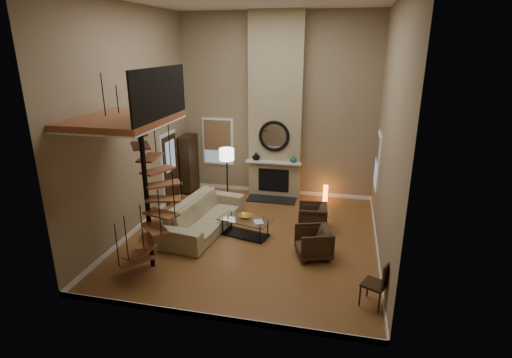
% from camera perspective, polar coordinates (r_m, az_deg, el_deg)
% --- Properties ---
extents(ground, '(6.00, 6.50, 0.01)m').
position_cam_1_polar(ground, '(10.12, -0.51, -8.27)').
color(ground, '#94602F').
rests_on(ground, ground).
extents(back_wall, '(6.00, 0.02, 5.50)m').
position_cam_1_polar(back_wall, '(12.35, 2.98, 10.11)').
color(back_wall, '#8E7B5C').
rests_on(back_wall, ground).
extents(front_wall, '(6.00, 0.02, 5.50)m').
position_cam_1_polar(front_wall, '(6.19, -7.52, 1.31)').
color(front_wall, '#8E7B5C').
rests_on(front_wall, ground).
extents(left_wall, '(0.02, 6.50, 5.50)m').
position_cam_1_polar(left_wall, '(10.31, -17.15, 7.62)').
color(left_wall, '#8E7B5C').
rests_on(left_wall, ground).
extents(right_wall, '(0.02, 6.50, 5.50)m').
position_cam_1_polar(right_wall, '(9.01, 18.45, 6.00)').
color(right_wall, '#8E7B5C').
rests_on(right_wall, ground).
extents(baseboard_back, '(6.00, 0.02, 0.12)m').
position_cam_1_polar(baseboard_back, '(13.01, 2.77, -1.69)').
color(baseboard_back, white).
rests_on(baseboard_back, ground).
extents(baseboard_front, '(6.00, 0.02, 0.12)m').
position_cam_1_polar(baseboard_front, '(7.45, -6.57, -18.84)').
color(baseboard_front, white).
rests_on(baseboard_front, ground).
extents(baseboard_left, '(0.02, 6.50, 0.12)m').
position_cam_1_polar(baseboard_left, '(11.10, -15.79, -6.11)').
color(baseboard_left, white).
rests_on(baseboard_left, ground).
extents(baseboard_right, '(0.02, 6.50, 0.12)m').
position_cam_1_polar(baseboard_right, '(9.91, 16.79, -9.32)').
color(baseboard_right, white).
rests_on(baseboard_right, ground).
extents(chimney_breast, '(1.60, 0.38, 5.50)m').
position_cam_1_polar(chimney_breast, '(12.16, 2.82, 9.98)').
color(chimney_breast, '#9C8B65').
rests_on(chimney_breast, ground).
extents(hearth, '(1.50, 0.60, 0.04)m').
position_cam_1_polar(hearth, '(12.41, 2.22, -2.92)').
color(hearth, black).
rests_on(hearth, ground).
extents(firebox, '(0.95, 0.02, 0.72)m').
position_cam_1_polar(firebox, '(12.49, 2.50, -0.18)').
color(firebox, black).
rests_on(firebox, chimney_breast).
extents(mantel, '(1.70, 0.18, 0.06)m').
position_cam_1_polar(mantel, '(12.24, 2.47, 2.36)').
color(mantel, white).
rests_on(mantel, chimney_breast).
extents(mirror_frame, '(0.94, 0.10, 0.94)m').
position_cam_1_polar(mirror_frame, '(12.09, 2.58, 6.08)').
color(mirror_frame, black).
rests_on(mirror_frame, chimney_breast).
extents(mirror_disc, '(0.80, 0.01, 0.80)m').
position_cam_1_polar(mirror_disc, '(12.10, 2.59, 6.09)').
color(mirror_disc, white).
rests_on(mirror_disc, chimney_breast).
extents(vase_left, '(0.24, 0.24, 0.25)m').
position_cam_1_polar(vase_left, '(12.34, 0.00, 3.26)').
color(vase_left, black).
rests_on(vase_left, mantel).
extents(vase_right, '(0.20, 0.20, 0.21)m').
position_cam_1_polar(vase_right, '(12.15, 5.30, 2.84)').
color(vase_right, '#17524E').
rests_on(vase_right, mantel).
extents(window_back, '(1.02, 0.06, 1.52)m').
position_cam_1_polar(window_back, '(12.99, -5.45, 5.41)').
color(window_back, white).
rests_on(window_back, back_wall).
extents(window_right, '(0.06, 1.02, 1.52)m').
position_cam_1_polar(window_right, '(11.21, 16.89, 2.57)').
color(window_right, white).
rests_on(window_right, right_wall).
extents(entry_door, '(0.10, 1.05, 2.16)m').
position_cam_1_polar(entry_door, '(12.24, -12.13, 1.47)').
color(entry_door, white).
rests_on(entry_door, ground).
extents(loft, '(1.70, 2.20, 1.09)m').
position_cam_1_polar(loft, '(8.22, -17.76, 8.38)').
color(loft, '#985531').
rests_on(loft, left_wall).
extents(spiral_stair, '(1.47, 1.47, 4.06)m').
position_cam_1_polar(spiral_stair, '(8.46, -15.24, -1.32)').
color(spiral_stair, black).
rests_on(spiral_stair, ground).
extents(hutch, '(0.38, 0.80, 1.79)m').
position_cam_1_polar(hutch, '(13.07, -9.54, 2.27)').
color(hutch, black).
rests_on(hutch, ground).
extents(sofa, '(1.46, 2.95, 0.83)m').
position_cam_1_polar(sofa, '(10.44, -7.40, -5.14)').
color(sofa, tan).
rests_on(sofa, ground).
extents(armchair_near, '(0.79, 0.77, 0.67)m').
position_cam_1_polar(armchair_near, '(10.46, 8.38, -5.38)').
color(armchair_near, '#3A261B').
rests_on(armchair_near, ground).
extents(armchair_far, '(0.96, 0.94, 0.69)m').
position_cam_1_polar(armchair_far, '(9.21, 8.59, -8.88)').
color(armchair_far, '#3A261B').
rests_on(armchair_far, ground).
extents(coffee_table, '(1.40, 0.93, 0.47)m').
position_cam_1_polar(coffee_table, '(10.09, -1.56, -6.54)').
color(coffee_table, silver).
rests_on(coffee_table, ground).
extents(bowl, '(0.35, 0.35, 0.09)m').
position_cam_1_polar(bowl, '(10.04, -1.50, -5.32)').
color(bowl, '#C08522').
rests_on(bowl, coffee_table).
extents(book, '(0.31, 0.35, 0.03)m').
position_cam_1_polar(book, '(9.81, 0.21, -6.16)').
color(book, gray).
rests_on(book, coffee_table).
extents(floor_lamp, '(0.43, 0.43, 1.75)m').
position_cam_1_polar(floor_lamp, '(11.67, -4.17, 2.87)').
color(floor_lamp, black).
rests_on(floor_lamp, ground).
extents(accent_lamp, '(0.14, 0.14, 0.51)m').
position_cam_1_polar(accent_lamp, '(12.43, 9.83, -2.02)').
color(accent_lamp, orange).
rests_on(accent_lamp, ground).
extents(side_chair, '(0.55, 0.53, 0.92)m').
position_cam_1_polar(side_chair, '(7.75, 17.12, -13.78)').
color(side_chair, black).
rests_on(side_chair, ground).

